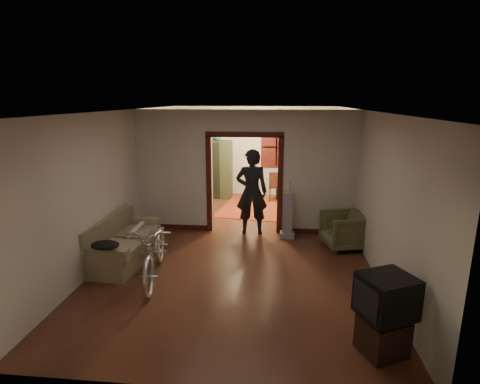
# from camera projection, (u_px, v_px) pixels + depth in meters

# --- Properties ---
(floor) EXTENTS (5.00, 8.50, 0.01)m
(floor) POSITION_uv_depth(u_px,v_px,m) (241.00, 242.00, 8.11)
(floor) COLOR #3D1D13
(floor) RESTS_ON ground
(ceiling) EXTENTS (5.00, 8.50, 0.01)m
(ceiling) POSITION_uv_depth(u_px,v_px,m) (242.00, 110.00, 7.43)
(ceiling) COLOR white
(ceiling) RESTS_ON floor
(wall_back) EXTENTS (5.00, 0.02, 2.80)m
(wall_back) POSITION_uv_depth(u_px,v_px,m) (254.00, 151.00, 11.87)
(wall_back) COLOR beige
(wall_back) RESTS_ON floor
(wall_left) EXTENTS (0.02, 8.50, 2.80)m
(wall_left) POSITION_uv_depth(u_px,v_px,m) (125.00, 177.00, 8.01)
(wall_left) COLOR beige
(wall_left) RESTS_ON floor
(wall_right) EXTENTS (0.02, 8.50, 2.80)m
(wall_right) POSITION_uv_depth(u_px,v_px,m) (365.00, 182.00, 7.53)
(wall_right) COLOR beige
(wall_right) RESTS_ON floor
(partition_wall) EXTENTS (5.00, 0.14, 2.80)m
(partition_wall) POSITION_uv_depth(u_px,v_px,m) (245.00, 172.00, 8.49)
(partition_wall) COLOR beige
(partition_wall) RESTS_ON floor
(door_casing) EXTENTS (1.74, 0.20, 2.32)m
(door_casing) POSITION_uv_depth(u_px,v_px,m) (245.00, 185.00, 8.57)
(door_casing) COLOR #3D110E
(door_casing) RESTS_ON floor
(far_window) EXTENTS (0.98, 0.06, 1.28)m
(far_window) POSITION_uv_depth(u_px,v_px,m) (276.00, 147.00, 11.73)
(far_window) COLOR black
(far_window) RESTS_ON wall_back
(chandelier) EXTENTS (0.24, 0.24, 0.24)m
(chandelier) POSITION_uv_depth(u_px,v_px,m) (250.00, 125.00, 9.95)
(chandelier) COLOR #FFE0A5
(chandelier) RESTS_ON ceiling
(light_switch) EXTENTS (0.08, 0.01, 0.12)m
(light_switch) POSITION_uv_depth(u_px,v_px,m) (291.00, 180.00, 8.36)
(light_switch) COLOR silver
(light_switch) RESTS_ON partition_wall
(sofa) EXTENTS (0.99, 1.91, 0.85)m
(sofa) POSITION_uv_depth(u_px,v_px,m) (125.00, 239.00, 7.11)
(sofa) COLOR #787050
(sofa) RESTS_ON floor
(rolled_paper) EXTENTS (0.09, 0.75, 0.09)m
(rolled_paper) POSITION_uv_depth(u_px,v_px,m) (136.00, 229.00, 7.36)
(rolled_paper) COLOR beige
(rolled_paper) RESTS_ON sofa
(jacket) EXTENTS (0.47, 0.35, 0.14)m
(jacket) POSITION_uv_depth(u_px,v_px,m) (105.00, 245.00, 6.16)
(jacket) COLOR black
(jacket) RESTS_ON sofa
(bicycle) EXTENTS (1.01, 2.05, 1.03)m
(bicycle) POSITION_uv_depth(u_px,v_px,m) (155.00, 250.00, 6.41)
(bicycle) COLOR silver
(bicycle) RESTS_ON floor
(armchair) EXTENTS (1.00, 0.98, 0.75)m
(armchair) POSITION_uv_depth(u_px,v_px,m) (344.00, 230.00, 7.75)
(armchair) COLOR brown
(armchair) RESTS_ON floor
(tv_stand) EXTENTS (0.65, 0.62, 0.45)m
(tv_stand) POSITION_uv_depth(u_px,v_px,m) (382.00, 336.00, 4.54)
(tv_stand) COLOR black
(tv_stand) RESTS_ON floor
(crt_tv) EXTENTS (0.76, 0.73, 0.51)m
(crt_tv) POSITION_uv_depth(u_px,v_px,m) (387.00, 296.00, 4.41)
(crt_tv) COLOR black
(crt_tv) RESTS_ON tv_stand
(vacuum) EXTENTS (0.38, 0.35, 1.04)m
(vacuum) POSITION_uv_depth(u_px,v_px,m) (288.00, 215.00, 8.27)
(vacuum) COLOR gray
(vacuum) RESTS_ON floor
(person) EXTENTS (0.76, 0.54, 1.96)m
(person) POSITION_uv_depth(u_px,v_px,m) (252.00, 192.00, 8.44)
(person) COLOR black
(person) RESTS_ON floor
(oriental_rug) EXTENTS (2.09, 2.56, 0.02)m
(oriental_rug) POSITION_uv_depth(u_px,v_px,m) (254.00, 207.00, 10.69)
(oriental_rug) COLOR maroon
(oriental_rug) RESTS_ON floor
(locker) EXTENTS (0.94, 0.59, 1.79)m
(locker) POSITION_uv_depth(u_px,v_px,m) (217.00, 169.00, 11.62)
(locker) COLOR #2D3721
(locker) RESTS_ON floor
(globe) EXTENTS (0.28, 0.28, 0.28)m
(globe) POSITION_uv_depth(u_px,v_px,m) (216.00, 135.00, 11.36)
(globe) COLOR #1E5972
(globe) RESTS_ON locker
(desk) EXTENTS (1.11, 0.85, 0.73)m
(desk) POSITION_uv_depth(u_px,v_px,m) (291.00, 187.00, 11.64)
(desk) COLOR black
(desk) RESTS_ON floor
(desk_chair) EXTENTS (0.44, 0.44, 0.92)m
(desk_chair) POSITION_uv_depth(u_px,v_px,m) (276.00, 186.00, 11.27)
(desk_chair) COLOR black
(desk_chair) RESTS_ON floor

